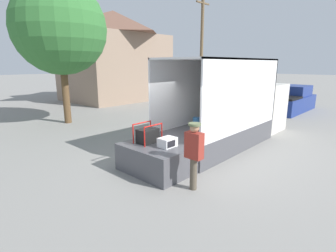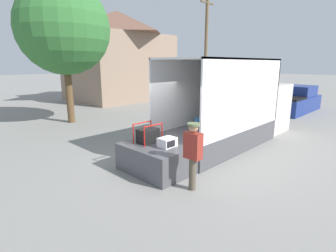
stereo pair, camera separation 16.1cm
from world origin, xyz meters
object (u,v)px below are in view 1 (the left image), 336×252
at_px(box_truck, 238,116).
at_px(microwave, 167,142).
at_px(street_tree, 60,28).
at_px(pickup_truck_blue, 290,101).
at_px(portable_generator, 148,135).
at_px(utility_pole, 202,47).
at_px(worker_person, 194,149).

xyz_separation_m(box_truck, microwave, (-4.76, -0.35, -0.01)).
bearing_deg(street_tree, pickup_truck_blue, -32.24).
xyz_separation_m(portable_generator, street_tree, (1.34, 7.79, 3.79)).
bearing_deg(box_truck, microwave, -175.81).
xyz_separation_m(utility_pole, street_tree, (-13.52, -1.07, 0.25)).
xyz_separation_m(microwave, portable_generator, (-0.08, 0.71, 0.09)).
xyz_separation_m(pickup_truck_blue, utility_pole, (1.65, 8.55, 3.88)).
relative_size(microwave, worker_person, 0.28).
relative_size(portable_generator, worker_person, 0.43).
height_order(microwave, worker_person, worker_person).
height_order(portable_generator, pickup_truck_blue, pickup_truck_blue).
bearing_deg(pickup_truck_blue, street_tree, 147.76).
xyz_separation_m(worker_person, street_tree, (1.55, 9.65, 3.76)).
bearing_deg(box_truck, pickup_truck_blue, 4.50).
bearing_deg(microwave, pickup_truck_blue, 4.39).
distance_m(utility_pole, street_tree, 13.57).
bearing_deg(box_truck, street_tree, 113.24).
relative_size(portable_generator, street_tree, 0.10).
distance_m(portable_generator, pickup_truck_blue, 13.23).
xyz_separation_m(box_truck, worker_person, (-5.04, -1.50, 0.11)).
bearing_deg(microwave, utility_pole, 32.89).
distance_m(microwave, pickup_truck_blue, 13.18).
relative_size(utility_pole, street_tree, 1.24).
bearing_deg(street_tree, box_truck, -66.76).
bearing_deg(utility_pole, street_tree, -175.49).
bearing_deg(worker_person, street_tree, 80.90).
distance_m(box_truck, pickup_truck_blue, 8.41).
height_order(box_truck, street_tree, street_tree).
xyz_separation_m(pickup_truck_blue, street_tree, (-11.87, 7.49, 4.12)).
bearing_deg(worker_person, utility_pole, 35.42).
height_order(pickup_truck_blue, street_tree, street_tree).
bearing_deg(street_tree, utility_pole, 4.51).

